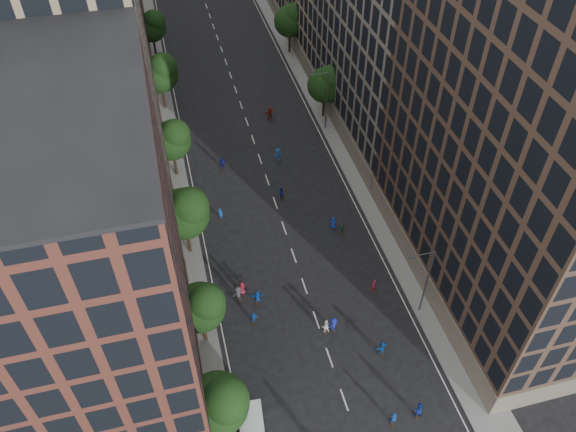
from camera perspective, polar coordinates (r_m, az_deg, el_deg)
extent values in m
plane|color=black|center=(75.78, -2.79, 5.59)|extent=(240.00, 240.00, 0.00)
cube|color=slate|center=(80.89, -12.35, 7.42)|extent=(4.00, 105.00, 0.15)
cube|color=slate|center=(84.10, 4.22, 9.99)|extent=(4.00, 105.00, 0.15)
cube|color=#562A21|center=(44.26, -19.83, -6.23)|extent=(14.00, 22.00, 30.00)
cube|color=#937C60|center=(61.70, -20.22, 12.05)|extent=(14.00, 26.00, 34.00)
cube|color=#562A21|center=(83.49, -19.56, 18.37)|extent=(14.00, 20.00, 28.00)
cube|color=#4B3428|center=(53.48, 23.20, 7.11)|extent=(14.00, 30.00, 36.00)
cube|color=#6E655B|center=(75.59, 11.12, 19.46)|extent=(14.00, 28.00, 33.00)
cylinder|color=black|center=(50.48, -6.83, -20.29)|extent=(0.36, 0.36, 3.96)
sphere|color=black|center=(47.27, -7.22, -18.41)|extent=(5.20, 5.20, 5.20)
sphere|color=black|center=(45.88, -6.42, -18.08)|extent=(3.90, 3.90, 3.90)
cylinder|color=black|center=(55.70, -8.53, -11.21)|extent=(0.36, 0.36, 3.70)
sphere|color=black|center=(52.99, -8.91, -9.15)|extent=(4.80, 4.80, 4.80)
sphere|color=black|center=(51.75, -8.32, -8.66)|extent=(3.60, 3.60, 3.60)
cylinder|color=black|center=(63.20, -10.10, -2.28)|extent=(0.36, 0.36, 4.22)
sphere|color=black|center=(60.51, -10.54, 0.22)|extent=(5.60, 5.60, 5.60)
sphere|color=black|center=(59.15, -9.98, 0.94)|extent=(4.20, 4.20, 4.20)
cylinder|color=black|center=(73.77, -11.41, 5.32)|extent=(0.36, 0.36, 3.87)
sphere|color=black|center=(71.65, -11.80, 7.50)|extent=(5.00, 5.00, 5.00)
sphere|color=black|center=(70.52, -11.40, 8.17)|extent=(3.75, 3.75, 3.75)
cylinder|color=black|center=(86.89, -12.55, 11.78)|extent=(0.36, 0.36, 4.05)
sphere|color=black|center=(85.03, -12.94, 13.86)|extent=(5.40, 5.40, 5.40)
sphere|color=black|center=(83.90, -12.59, 14.55)|extent=(4.05, 4.05, 4.05)
cylinder|color=black|center=(100.94, -13.40, 16.38)|extent=(0.36, 0.36, 3.78)
sphere|color=black|center=(99.44, -13.73, 18.12)|extent=(4.80, 4.80, 4.80)
sphere|color=black|center=(98.50, -13.47, 18.69)|extent=(3.60, 3.60, 3.60)
cylinder|color=black|center=(83.28, 3.65, 11.13)|extent=(0.36, 0.36, 3.74)
sphere|color=black|center=(81.47, 3.76, 13.13)|extent=(5.00, 5.00, 5.00)
sphere|color=black|center=(80.60, 4.34, 13.76)|extent=(3.75, 3.75, 3.75)
cylinder|color=black|center=(99.85, 0.16, 17.30)|extent=(0.36, 0.36, 3.96)
sphere|color=black|center=(98.27, 0.16, 19.17)|extent=(5.20, 5.20, 5.20)
sphere|color=black|center=(97.42, 0.64, 19.78)|extent=(3.90, 3.90, 3.90)
cylinder|color=#595B60|center=(56.67, 13.89, -6.61)|extent=(0.18, 0.18, 9.00)
cylinder|color=#595B60|center=(52.88, 13.54, -3.81)|extent=(2.40, 0.12, 0.12)
cube|color=#595B60|center=(52.50, 12.45, -4.08)|extent=(0.50, 0.22, 0.15)
cylinder|color=#595B60|center=(79.30, 3.96, 11.51)|extent=(0.18, 0.18, 9.00)
cylinder|color=#595B60|center=(76.64, 3.24, 14.23)|extent=(2.40, 0.12, 0.12)
cube|color=#595B60|center=(76.38, 2.42, 14.10)|extent=(0.50, 0.22, 0.15)
cube|color=white|center=(50.88, -3.72, -20.46)|extent=(2.33, 3.63, 2.11)
cylinder|color=black|center=(52.39, -4.94, -19.74)|extent=(0.31, 0.75, 0.73)
cylinder|color=black|center=(52.40, -2.73, -19.49)|extent=(0.31, 0.75, 0.73)
imported|color=navy|center=(52.52, 10.66, -19.55)|extent=(0.67, 0.54, 1.59)
imported|color=navy|center=(53.16, 13.05, -18.61)|extent=(1.01, 0.85, 1.85)
imported|color=#1422A8|center=(56.67, 4.61, -10.96)|extent=(1.28, 0.94, 1.78)
imported|color=#1555B2|center=(57.25, -3.51, -10.27)|extent=(0.97, 0.64, 1.53)
imported|color=#134D9F|center=(55.77, 9.50, -13.11)|extent=(1.69, 0.86, 1.74)
imported|color=maroon|center=(59.51, -4.67, -7.34)|extent=(0.89, 0.68, 1.62)
imported|color=#A41B3A|center=(60.18, 8.67, -7.01)|extent=(0.72, 0.61, 1.68)
imported|color=white|center=(56.54, 3.81, -11.13)|extent=(0.86, 0.68, 1.73)
imported|color=#3E3D42|center=(58.99, -5.08, -7.85)|extent=(1.32, 0.95, 1.83)
imported|color=#206C42|center=(65.44, 5.52, -1.35)|extent=(0.94, 0.60, 1.50)
imported|color=#164DB3|center=(58.64, -3.14, -8.24)|extent=(1.63, 0.72, 1.69)
imported|color=#1634B7|center=(65.96, 4.60, -0.73)|extent=(0.89, 0.68, 1.62)
imported|color=#154FAE|center=(67.36, -6.89, 0.22)|extent=(0.69, 0.56, 1.63)
imported|color=navy|center=(69.62, -0.75, 2.37)|extent=(0.96, 0.86, 1.61)
imported|color=#144FAA|center=(75.16, -1.02, 6.21)|extent=(1.35, 0.89, 1.95)
imported|color=#11148E|center=(74.48, -6.67, 5.33)|extent=(1.06, 0.65, 1.68)
imported|color=#A7281B|center=(83.17, -1.85, 10.39)|extent=(1.85, 1.05, 1.90)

